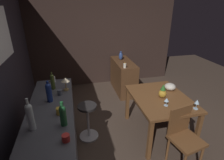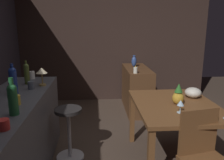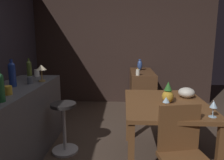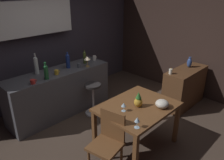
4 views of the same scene
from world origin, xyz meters
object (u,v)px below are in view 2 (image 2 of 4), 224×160
cup_white (32,75)px  vase_ceramic_blue (134,61)px  pineapple_centerpiece (178,95)px  fruit_bowl (193,93)px  sideboard_cabinet (137,89)px  wine_bottle_green (13,98)px  wine_bottle_cobalt (13,79)px  chair_near_window (204,157)px  bar_stool (69,132)px  pillar_candle_tall (135,70)px  dining_table (175,111)px  cup_mustard (16,100)px  wine_glass_right (181,103)px  counter_lamp (42,72)px  cup_slate (31,85)px  cup_red (4,124)px  wine_bottle_olive (27,73)px

cup_white → vase_ceramic_blue: (1.24, -1.61, -0.03)m
pineapple_centerpiece → fruit_bowl: pineapple_centerpiece is taller
sideboard_cabinet → wine_bottle_green: size_ratio=3.57×
pineapple_centerpiece → wine_bottle_cobalt: wine_bottle_cobalt is taller
chair_near_window → wine_bottle_cobalt: bearing=69.5°
bar_stool → fruit_bowl: bearing=-88.3°
pillar_candle_tall → dining_table: bearing=-170.1°
fruit_bowl → cup_mustard: cup_mustard is taller
wine_glass_right → counter_lamp: bearing=68.9°
chair_near_window → dining_table: bearing=3.2°
dining_table → cup_slate: 1.67m
cup_red → vase_ceramic_blue: bearing=-26.4°
wine_bottle_olive → counter_lamp: size_ratio=1.35×
fruit_bowl → cup_slate: bearing=91.3°
dining_table → chair_near_window: chair_near_window is taller
bar_stool → pineapple_centerpiece: (-0.18, -1.25, 0.49)m
dining_table → cup_white: cup_white is taller
cup_red → sideboard_cabinet: bearing=-28.3°
wine_bottle_olive → vase_ceramic_blue: (1.52, -1.59, -0.12)m
dining_table → sideboard_cabinet: sideboard_cabinet is taller
fruit_bowl → cup_white: 2.11m
cup_slate → pillar_candle_tall: cup_slate is taller
pineapple_centerpiece → cup_red: 1.78m
fruit_bowl → cup_slate: size_ratio=1.87×
wine_glass_right → cup_white: size_ratio=1.22×
wine_bottle_cobalt → cup_white: size_ratio=2.96×
cup_red → vase_ceramic_blue: vase_ceramic_blue is taller
cup_slate → vase_ceramic_blue: 2.30m
wine_glass_right → cup_white: cup_white is taller
pineapple_centerpiece → vase_ceramic_blue: 1.95m
dining_table → pillar_candle_tall: pillar_candle_tall is taller
dining_table → cup_white: (0.69, 1.76, 0.30)m
wine_bottle_green → chair_near_window: bearing=-92.6°
cup_red → wine_bottle_olive: bearing=8.9°
chair_near_window → cup_white: 2.30m
chair_near_window → bar_stool: bearing=56.6°
wine_bottle_green → cup_red: bearing=-175.6°
wine_bottle_cobalt → pillar_candle_tall: size_ratio=2.50×
pillar_candle_tall → counter_lamp: bearing=127.6°
chair_near_window → cup_red: 1.66m
dining_table → pineapple_centerpiece: bearing=-125.8°
wine_glass_right → pillar_candle_tall: bearing=6.5°
pillar_candle_tall → wine_glass_right: bearing=-173.5°
fruit_bowl → counter_lamp: (0.10, 1.83, 0.26)m
wine_bottle_cobalt → cup_white: 0.70m
fruit_bowl → cup_red: 2.13m
fruit_bowl → counter_lamp: 1.85m
cup_red → counter_lamp: counter_lamp is taller
sideboard_cabinet → fruit_bowl: size_ratio=5.55×
chair_near_window → pineapple_centerpiece: (0.66, 0.02, 0.35)m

